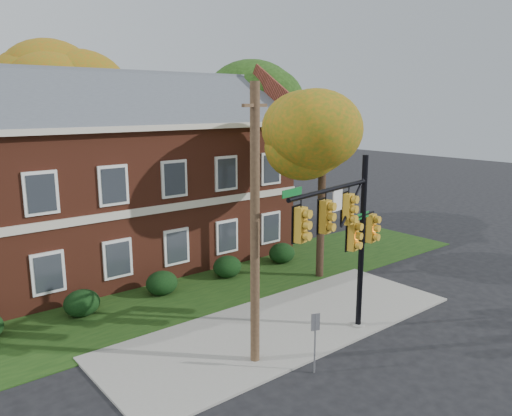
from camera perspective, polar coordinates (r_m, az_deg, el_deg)
ground at (r=18.50m, az=5.44°, el=-14.33°), size 120.00×120.00×0.00m
sidewalk at (r=19.14m, az=3.28°, el=-13.23°), size 14.00×5.00×0.08m
grass_strip at (r=22.78m, az=-5.33°, el=-9.10°), size 30.00×6.00×0.04m
apartment_building at (r=25.82m, az=-16.71°, el=4.33°), size 18.80×8.80×9.74m
hedge_left at (r=20.91m, az=-19.28°, el=-10.22°), size 1.40×1.26×1.05m
hedge_center at (r=22.21m, az=-10.71°, el=-8.43°), size 1.40×1.26×1.05m
hedge_right at (r=23.95m, az=-3.30°, el=-6.72°), size 1.40×1.26×1.05m
hedge_far_right at (r=26.05m, az=2.97°, el=-5.17°), size 1.40×1.26×1.05m
tree_near_right at (r=23.11m, az=8.32°, el=8.07°), size 4.50×4.25×8.58m
tree_right_rear at (r=32.35m, az=1.51°, el=11.81°), size 6.30×5.95×10.62m
tree_far_rear at (r=33.44m, az=-20.26°, el=12.34°), size 6.84×6.46×11.52m
traffic_signal at (r=17.12m, az=10.32°, el=-2.43°), size 5.66×1.32×6.41m
utility_pole at (r=15.15m, az=-0.12°, el=-2.26°), size 1.30×0.61×8.78m
sign_post at (r=15.70m, az=6.78°, el=-13.99°), size 0.28×0.14×1.95m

